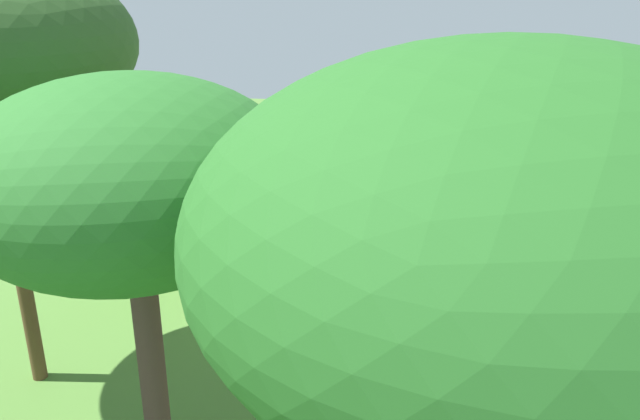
# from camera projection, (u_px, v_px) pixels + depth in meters

# --- Properties ---
(ground_plane) EXTENTS (36.00, 36.00, 0.00)m
(ground_plane) POSITION_uv_depth(u_px,v_px,m) (379.00, 250.00, 13.35)
(ground_plane) COLOR #4D7931
(thatched_hut) EXTENTS (4.88, 4.88, 4.45)m
(thatched_hut) POSITION_uv_depth(u_px,v_px,m) (634.00, 235.00, 7.64)
(thatched_hut) COLOR beige
(thatched_hut) RESTS_ON ground_plane
(shade_umbrella) EXTENTS (4.08, 4.08, 3.49)m
(shade_umbrella) POSITION_uv_depth(u_px,v_px,m) (196.00, 119.00, 11.71)
(shade_umbrella) COLOR #473D24
(shade_umbrella) RESTS_ON ground_plane
(patio_dining_table) EXTENTS (1.38, 1.14, 0.74)m
(patio_dining_table) POSITION_uv_depth(u_px,v_px,m) (204.00, 234.00, 12.50)
(patio_dining_table) COLOR silver
(patio_dining_table) RESTS_ON ground_plane
(patio_chair_near_lawn) EXTENTS (0.47, 0.46, 0.90)m
(patio_chair_near_lawn) POSITION_uv_depth(u_px,v_px,m) (189.00, 264.00, 11.46)
(patio_chair_near_lawn) COLOR white
(patio_chair_near_lawn) RESTS_ON ground_plane
(patio_chair_west_end) EXTENTS (0.60, 0.61, 0.90)m
(patio_chair_west_end) POSITION_uv_depth(u_px,v_px,m) (256.00, 229.00, 13.10)
(patio_chair_west_end) COLOR white
(patio_chair_west_end) RESTS_ON ground_plane
(patio_chair_east_end) EXTENTS (0.57, 0.58, 0.90)m
(patio_chair_east_end) POSITION_uv_depth(u_px,v_px,m) (164.00, 228.00, 13.15)
(patio_chair_east_end) COLOR white
(patio_chair_east_end) RESTS_ON ground_plane
(guest_beside_umbrella) EXTENTS (0.26, 0.56, 1.58)m
(guest_beside_umbrella) POSITION_uv_depth(u_px,v_px,m) (168.00, 194.00, 13.94)
(guest_beside_umbrella) COLOR black
(guest_beside_umbrella) RESTS_ON ground_plane
(standing_watcher) EXTENTS (0.48, 0.47, 1.70)m
(standing_watcher) POSITION_uv_depth(u_px,v_px,m) (473.00, 172.00, 15.32)
(standing_watcher) COLOR black
(standing_watcher) RESTS_ON ground_plane
(striped_lounge_chair) EXTENTS (0.91, 0.96, 0.63)m
(striped_lounge_chair) POSITION_uv_depth(u_px,v_px,m) (415.00, 239.00, 13.25)
(striped_lounge_chair) COLOR #35976B
(striped_lounge_chair) RESTS_ON ground_plane
(zebra_nearest_camera) EXTENTS (1.28, 1.96, 1.54)m
(zebra_nearest_camera) POSITION_uv_depth(u_px,v_px,m) (347.00, 232.00, 11.63)
(zebra_nearest_camera) COLOR silver
(zebra_nearest_camera) RESTS_ON ground_plane
(zebra_by_umbrella) EXTENTS (2.17, 0.68, 1.47)m
(zebra_by_umbrella) POSITION_uv_depth(u_px,v_px,m) (518.00, 222.00, 12.31)
(zebra_by_umbrella) COLOR silver
(zebra_by_umbrella) RESTS_ON ground_plane
(zebra_toward_hut) EXTENTS (2.05, 1.07, 1.57)m
(zebra_toward_hut) POSITION_uv_depth(u_px,v_px,m) (304.00, 177.00, 14.93)
(zebra_toward_hut) COLOR silver
(zebra_toward_hut) RESTS_ON ground_plane
(acacia_tree_far_lawn) EXTENTS (2.90, 2.90, 4.71)m
(acacia_tree_far_lawn) POSITION_uv_depth(u_px,v_px,m) (132.00, 180.00, 5.25)
(acacia_tree_far_lawn) COLOR #4A332F
(acacia_tree_far_lawn) RESTS_ON ground_plane
(acacia_tree_behind_hut) EXTENTS (3.78, 3.78, 5.12)m
(acacia_tree_behind_hut) POSITION_uv_depth(u_px,v_px,m) (505.00, 237.00, 3.63)
(acacia_tree_behind_hut) COLOR #504125
(acacia_tree_behind_hut) RESTS_ON ground_plane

